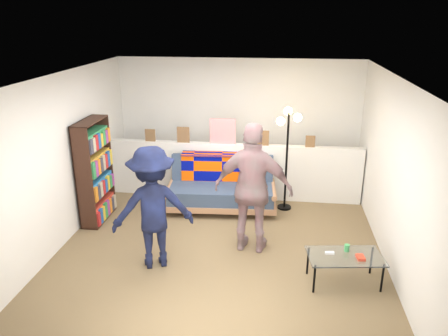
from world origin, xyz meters
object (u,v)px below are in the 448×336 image
object	(u,v)px
floor_lamp	(288,139)
person_left	(153,208)
futon_sofa	(222,188)
bookshelf	(95,175)
person_right	(253,189)
coffee_table	(346,257)

from	to	relation	value
floor_lamp	person_left	xyz separation A→B (m)	(-1.71, -2.01, -0.41)
futon_sofa	floor_lamp	xyz separation A→B (m)	(1.05, 0.15, 0.86)
futon_sofa	person_left	bearing A→B (deg)	-109.24
bookshelf	person_right	xyz separation A→B (m)	(2.53, -0.65, 0.15)
bookshelf	floor_lamp	bearing A→B (deg)	15.27
bookshelf	coffee_table	world-z (taller)	bookshelf
futon_sofa	bookshelf	size ratio (longest dim) A/B	1.16
bookshelf	coffee_table	distance (m)	3.97
coffee_table	person_left	size ratio (longest dim) A/B	0.59
floor_lamp	person_left	size ratio (longest dim) A/B	1.06
bookshelf	person_right	size ratio (longest dim) A/B	0.89
coffee_table	floor_lamp	world-z (taller)	floor_lamp
futon_sofa	person_left	size ratio (longest dim) A/B	1.16
person_right	coffee_table	bearing A→B (deg)	157.62
person_left	person_right	distance (m)	1.37
bookshelf	person_right	bearing A→B (deg)	-14.41
futon_sofa	person_left	world-z (taller)	person_left
person_left	person_right	xyz separation A→B (m)	(1.25, 0.55, 0.10)
bookshelf	person_left	distance (m)	1.76
futon_sofa	coffee_table	xyz separation A→B (m)	(1.78, -1.99, -0.01)
bookshelf	person_left	bearing A→B (deg)	-42.97
bookshelf	coffee_table	xyz separation A→B (m)	(3.71, -1.33, -0.41)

